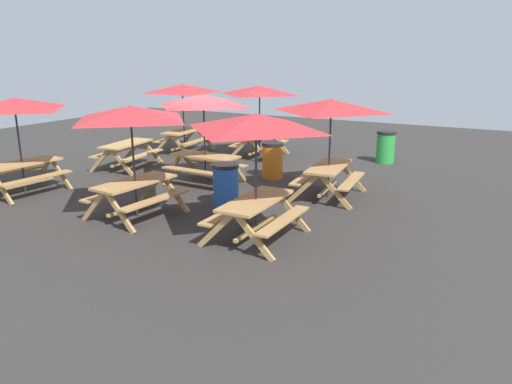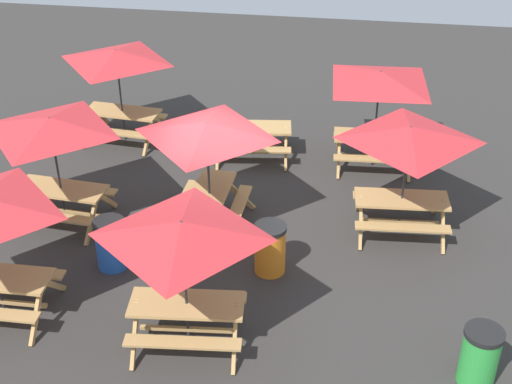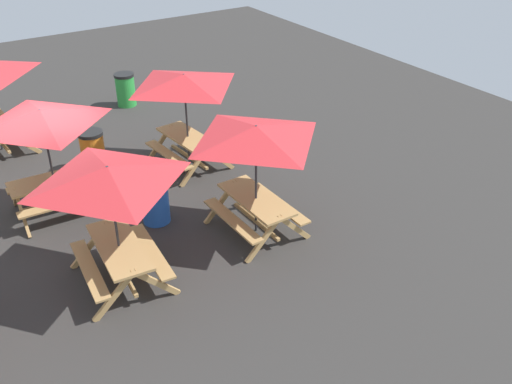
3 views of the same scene
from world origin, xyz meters
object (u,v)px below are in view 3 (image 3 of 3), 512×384
object	(u,v)px
picnic_table_1	(42,124)
trash_bin_blue	(155,200)
trash_bin_orange	(93,151)
picnic_table_7	(110,183)
picnic_table_0	(256,141)
trash_bin_green	(125,90)
picnic_table_5	(184,87)

from	to	relation	value
picnic_table_1	trash_bin_blue	world-z (taller)	picnic_table_1
picnic_table_1	trash_bin_blue	distance (m)	2.63
trash_bin_orange	picnic_table_7	bearing A→B (deg)	166.97
picnic_table_0	picnic_table_7	distance (m)	2.82
trash_bin_orange	trash_bin_blue	size ratio (longest dim) A/B	1.00
picnic_table_7	picnic_table_0	bearing A→B (deg)	-84.65
picnic_table_0	trash_bin_green	size ratio (longest dim) A/B	2.38
trash_bin_orange	picnic_table_1	bearing A→B (deg)	137.39
trash_bin_blue	picnic_table_1	bearing A→B (deg)	46.20
picnic_table_0	trash_bin_blue	size ratio (longest dim) A/B	2.38
picnic_table_1	trash_bin_orange	distance (m)	2.39
picnic_table_5	trash_bin_blue	world-z (taller)	picnic_table_5
picnic_table_0	trash_bin_blue	xyz separation A→B (m)	(1.41, 1.53, -1.49)
picnic_table_0	picnic_table_5	distance (m)	3.25
picnic_table_1	trash_bin_blue	bearing A→B (deg)	138.34
picnic_table_7	trash_bin_blue	distance (m)	2.45
trash_bin_green	picnic_table_1	bearing A→B (deg)	144.26
picnic_table_7	trash_bin_green	world-z (taller)	picnic_table_7
picnic_table_5	picnic_table_7	distance (m)	4.44
picnic_table_0	picnic_table_1	xyz separation A→B (m)	(2.91, 3.09, 0.00)
trash_bin_orange	trash_bin_blue	bearing A→B (deg)	-174.09
trash_bin_orange	picnic_table_5	bearing A→B (deg)	-117.55
picnic_table_0	picnic_table_1	world-z (taller)	same
picnic_table_1	trash_bin_orange	size ratio (longest dim) A/B	2.38
trash_bin_orange	trash_bin_green	world-z (taller)	same
picnic_table_1	trash_bin_green	world-z (taller)	picnic_table_1
picnic_table_5	trash_bin_blue	distance (m)	2.91
trash_bin_green	trash_bin_blue	size ratio (longest dim) A/B	1.00
picnic_table_5	trash_bin_green	world-z (taller)	picnic_table_5
picnic_table_1	picnic_table_7	bearing A→B (deg)	97.30
picnic_table_7	trash_bin_orange	world-z (taller)	picnic_table_7
trash_bin_green	picnic_table_0	bearing A→B (deg)	177.28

